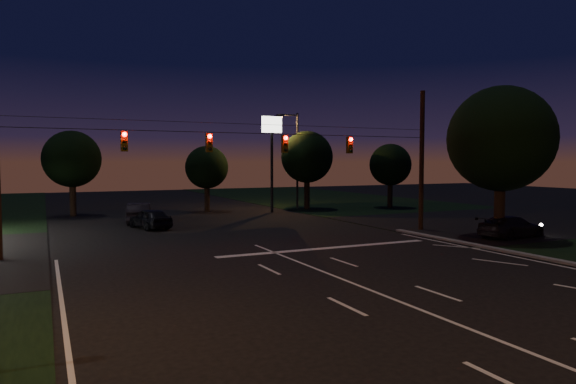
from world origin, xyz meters
TOP-DOWN VIEW (x-y plane):
  - ground at (0.00, 0.00)m, footprint 140.00×140.00m
  - cross_street_right at (20.00, 16.00)m, footprint 20.00×16.00m
  - stop_bar at (3.00, 11.50)m, footprint 12.00×0.50m
  - utility_pole_right at (12.00, 15.00)m, footprint 0.30×0.30m
  - utility_pole_left at (-12.00, 15.00)m, footprint 0.28×0.28m
  - signal_span at (-0.00, 14.96)m, footprint 24.00×0.40m
  - pole_sign_right at (8.00, 30.00)m, footprint 1.80×0.30m
  - street_light_right_far at (11.24, 32.00)m, footprint 2.20×0.35m
  - tree_right_near at (13.53, 10.17)m, footprint 6.00×6.00m
  - tree_far_b at (-7.98, 34.13)m, footprint 4.60×4.60m
  - tree_far_c at (3.02, 33.10)m, footprint 3.80×3.80m
  - tree_far_d at (12.02, 31.13)m, footprint 4.80×4.80m
  - tree_far_e at (20.02, 29.11)m, footprint 4.00×4.00m
  - car_oncoming_a at (-3.78, 23.36)m, footprint 2.55×4.26m
  - car_oncoming_b at (-3.92, 26.87)m, footprint 2.44×4.66m
  - car_cross at (14.47, 10.00)m, footprint 4.67×2.29m

SIDE VIEW (x-z plane):
  - ground at x=0.00m, z-range 0.00..0.00m
  - cross_street_right at x=20.00m, z-range -0.01..0.01m
  - utility_pole_right at x=12.00m, z-range -4.50..4.50m
  - utility_pole_left at x=-12.00m, z-range -4.00..4.00m
  - stop_bar at x=3.00m, z-range 0.00..0.01m
  - car_cross at x=14.47m, z-range 0.00..1.31m
  - car_oncoming_a at x=-3.78m, z-range 0.00..1.36m
  - car_oncoming_b at x=-3.92m, z-range 0.00..1.46m
  - tree_far_c at x=3.02m, z-range 0.97..6.83m
  - tree_far_e at x=20.02m, z-range 1.03..7.20m
  - tree_far_b at x=-7.98m, z-range 1.12..8.10m
  - tree_far_d at x=12.02m, z-range 1.18..8.47m
  - street_light_right_far at x=11.24m, z-range 0.74..9.74m
  - signal_span at x=0.00m, z-range 4.72..6.28m
  - tree_right_near at x=13.53m, z-range 1.30..10.06m
  - pole_sign_right at x=8.00m, z-range 2.04..10.44m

